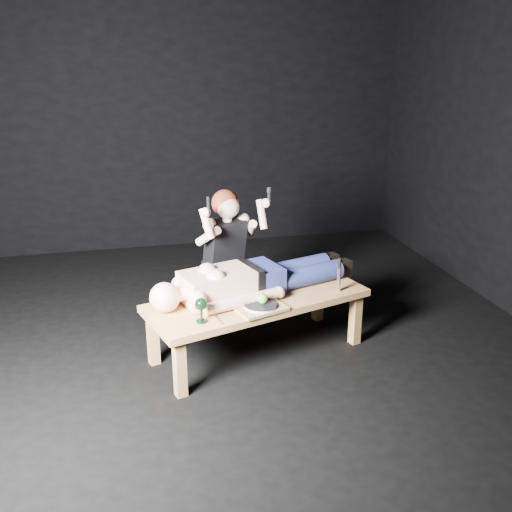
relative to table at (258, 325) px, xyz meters
name	(u,v)px	position (x,y,z in m)	size (l,w,h in m)	color
ground	(221,343)	(-0.24, 0.21, -0.23)	(5.00, 5.00, 0.00)	black
back_wall	(177,112)	(-0.24, 2.71, 1.27)	(5.00, 5.00, 0.00)	black
table	(258,325)	(0.00, 0.00, 0.00)	(1.61, 0.60, 0.45)	#BC7A4C
lying_man	(256,274)	(0.02, 0.11, 0.36)	(1.62, 0.49, 0.27)	beige
kneeling_woman	(221,255)	(-0.16, 0.57, 0.36)	(0.63, 0.70, 1.17)	black
serving_tray	(260,308)	(-0.03, -0.21, 0.24)	(0.33, 0.24, 0.02)	tan
plate	(260,306)	(-0.03, -0.21, 0.25)	(0.22, 0.22, 0.02)	white
apple	(263,299)	(-0.01, -0.20, 0.30)	(0.07, 0.07, 0.07)	#4F9A2B
goblet	(201,310)	(-0.45, -0.31, 0.31)	(0.08, 0.08, 0.17)	black
fork_flat	(218,319)	(-0.34, -0.30, 0.23)	(0.02, 0.17, 0.01)	#B2B2B7
knife_flat	(280,304)	(0.12, -0.16, 0.23)	(0.02, 0.17, 0.01)	#B2B2B7
spoon_flat	(272,301)	(0.08, -0.10, 0.23)	(0.02, 0.17, 0.01)	#B2B2B7
carving_knife	(339,275)	(0.61, -0.03, 0.36)	(0.03, 0.04, 0.26)	#B2B2B7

